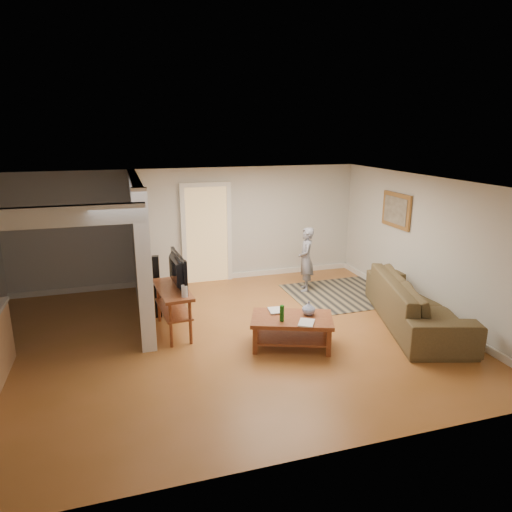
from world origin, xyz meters
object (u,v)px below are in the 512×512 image
Objects in this scene: toy_basket at (177,304)px; child at (305,290)px; sofa at (414,324)px; speaker_right at (148,270)px; coffee_table at (293,323)px; speaker_left at (157,287)px; toddler at (177,311)px; tv_console at (174,292)px.

child is (2.75, 0.47, -0.18)m from toy_basket.
speaker_right is (-4.30, 3.12, 0.45)m from sofa.
sofa is 1.95× the size of coffee_table.
toddler is (0.34, 0.19, -0.57)m from speaker_left.
speaker_left is 1.25× the size of toddler.
child is at bearing 19.21° from tv_console.
child is (3.15, -0.96, -0.45)m from speaker_right.
speaker_right is 1.44m from toddler.
coffee_table is 2.43m from toy_basket.
speaker_left is at bearing 59.37° from toddler.
speaker_right is (-1.96, 3.28, 0.07)m from coffee_table.
tv_console is 0.97m from toy_basket.
speaker_left reaches higher than coffee_table.
speaker_left is (-1.91, 1.78, 0.19)m from coffee_table.
child is at bearing 17.16° from speaker_left.
tv_console is 1.11× the size of speaker_left.
coffee_table is at bearing -36.36° from tv_console.
sofa is 5.33m from speaker_right.
toy_basket is (0.40, -1.43, -0.27)m from speaker_right.
speaker_left is 3.19m from child.
toddler is at bearing 76.93° from tv_console.
toy_basket is 0.36× the size of child.
sofa is at bearing -17.12° from tv_console.
speaker_left is 0.69m from toddler.
sofa is 2.45m from child.
speaker_right is at bearing 91.99° from tv_console.
speaker_left is 0.85× the size of child.
tv_console is at bearing -67.01° from speaker_left.
child is at bearing 44.76° from sofa.
speaker_right reaches higher than sofa.
sofa is 2.19× the size of tv_console.
toddler reaches higher than toy_basket.
speaker_right is 0.98× the size of toddler.
tv_console is 3.23m from child.
coffee_table is 1.58× the size of speaker_right.
toddler is (-3.90, 1.82, 0.00)m from sofa.
speaker_right is (-0.26, 2.24, -0.26)m from tv_console.
child is at bearing 9.80° from toy_basket.
coffee_table is (-2.34, -0.16, 0.38)m from sofa.
toddler is at bearing 89.81° from toy_basket.
tv_console reaches higher than toy_basket.
speaker_left is 1.27× the size of speaker_right.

